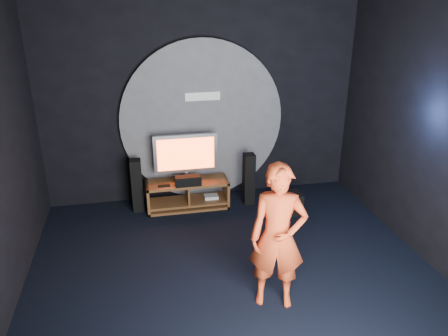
# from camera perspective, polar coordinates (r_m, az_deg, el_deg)

# --- Properties ---
(floor) EXTENTS (5.00, 5.00, 0.00)m
(floor) POSITION_cam_1_polar(r_m,az_deg,el_deg) (5.43, 1.64, -14.57)
(floor) COLOR black
(floor) RESTS_ON ground
(back_wall) EXTENTS (5.00, 0.04, 3.50)m
(back_wall) POSITION_cam_1_polar(r_m,az_deg,el_deg) (6.97, -2.97, 9.77)
(back_wall) COLOR black
(back_wall) RESTS_ON ground
(front_wall) EXTENTS (5.00, 0.04, 3.50)m
(front_wall) POSITION_cam_1_polar(r_m,az_deg,el_deg) (2.51, 15.76, -15.70)
(front_wall) COLOR black
(front_wall) RESTS_ON ground
(right_wall) EXTENTS (0.04, 5.00, 3.50)m
(right_wall) POSITION_cam_1_polar(r_m,az_deg,el_deg) (5.70, 27.19, 4.46)
(right_wall) COLOR black
(right_wall) RESTS_ON ground
(wall_disc_panel) EXTENTS (2.60, 0.11, 2.60)m
(wall_disc_panel) POSITION_cam_1_polar(r_m,az_deg,el_deg) (7.02, -2.83, 6.11)
(wall_disc_panel) COLOR #515156
(wall_disc_panel) RESTS_ON ground
(media_console) EXTENTS (1.29, 0.45, 0.45)m
(media_console) POSITION_cam_1_polar(r_m,az_deg,el_deg) (7.02, -4.71, -3.65)
(media_console) COLOR brown
(media_console) RESTS_ON ground
(tv) EXTENTS (0.99, 0.22, 0.75)m
(tv) POSITION_cam_1_polar(r_m,az_deg,el_deg) (6.81, -5.02, 1.63)
(tv) COLOR #ABAAB2
(tv) RESTS_ON media_console
(center_speaker) EXTENTS (0.40, 0.15, 0.15)m
(center_speaker) POSITION_cam_1_polar(r_m,az_deg,el_deg) (6.75, -4.71, -1.67)
(center_speaker) COLOR black
(center_speaker) RESTS_ON media_console
(remote) EXTENTS (0.18, 0.05, 0.02)m
(remote) POSITION_cam_1_polar(r_m,az_deg,el_deg) (6.77, -7.83, -2.33)
(remote) COLOR black
(remote) RESTS_ON media_console
(tower_speaker_left) EXTENTS (0.17, 0.19, 0.85)m
(tower_speaker_left) POSITION_cam_1_polar(r_m,az_deg,el_deg) (6.94, -11.30, -2.25)
(tower_speaker_left) COLOR black
(tower_speaker_left) RESTS_ON ground
(tower_speaker_right) EXTENTS (0.17, 0.19, 0.85)m
(tower_speaker_right) POSITION_cam_1_polar(r_m,az_deg,el_deg) (7.04, 3.26, -1.45)
(tower_speaker_right) COLOR black
(tower_speaker_right) RESTS_ON ground
(subwoofer) EXTENTS (0.31, 0.31, 0.34)m
(subwoofer) POSITION_cam_1_polar(r_m,az_deg,el_deg) (6.92, 8.74, -4.52)
(subwoofer) COLOR black
(subwoofer) RESTS_ON ground
(player) EXTENTS (0.69, 0.55, 1.65)m
(player) POSITION_cam_1_polar(r_m,az_deg,el_deg) (4.71, 7.04, -8.98)
(player) COLOR #CB411B
(player) RESTS_ON ground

